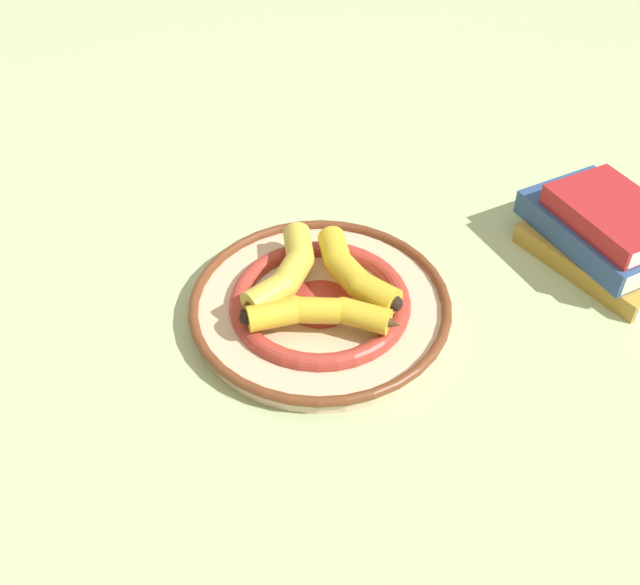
{
  "coord_description": "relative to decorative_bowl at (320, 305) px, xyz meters",
  "views": [
    {
      "loc": [
        -0.34,
        -0.55,
        0.67
      ],
      "look_at": [
        0.03,
        0.01,
        0.04
      ],
      "focal_mm": 42.0,
      "sensor_mm": 36.0,
      "label": 1
    }
  ],
  "objects": [
    {
      "name": "ground_plane",
      "position": [
        -0.03,
        -0.01,
        -0.02
      ],
      "size": [
        2.8,
        2.8,
        0.0
      ],
      "primitive_type": "plane",
      "color": "#B2C693"
    },
    {
      "name": "decorative_bowl",
      "position": [
        0.0,
        0.0,
        0.0
      ],
      "size": [
        0.33,
        0.33,
        0.03
      ],
      "color": "beige",
      "rests_on": "ground_plane"
    },
    {
      "name": "banana_a",
      "position": [
        -0.02,
        -0.04,
        0.03
      ],
      "size": [
        0.16,
        0.13,
        0.03
      ],
      "rotation": [
        0.0,
        0.0,
        2.52
      ],
      "color": "gold",
      "rests_on": "decorative_bowl"
    },
    {
      "name": "banana_b",
      "position": [
        -0.02,
        0.04,
        0.04
      ],
      "size": [
        0.15,
        0.12,
        0.04
      ],
      "rotation": [
        0.0,
        0.0,
        0.63
      ],
      "color": "gold",
      "rests_on": "decorative_bowl"
    },
    {
      "name": "banana_c",
      "position": [
        0.05,
        0.0,
        0.03
      ],
      "size": [
        0.06,
        0.18,
        0.04
      ],
      "rotation": [
        0.0,
        0.0,
        -1.61
      ],
      "color": "gold",
      "rests_on": "decorative_bowl"
    },
    {
      "name": "book_stack",
      "position": [
        0.38,
        -0.11,
        0.03
      ],
      "size": [
        0.16,
        0.23,
        0.09
      ],
      "rotation": [
        0.0,
        0.0,
        4.73
      ],
      "color": "#B28933",
      "rests_on": "ground_plane"
    }
  ]
}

